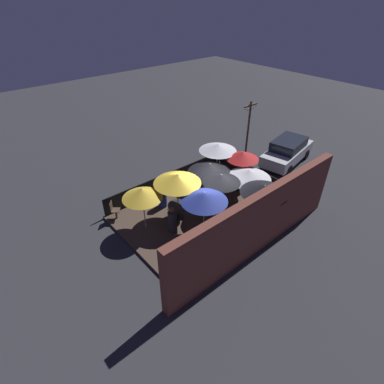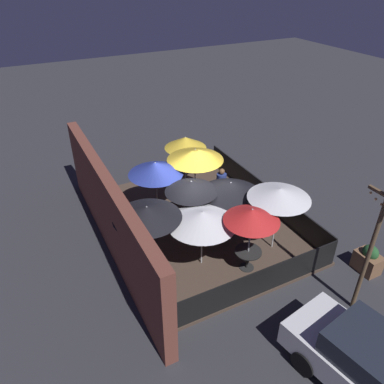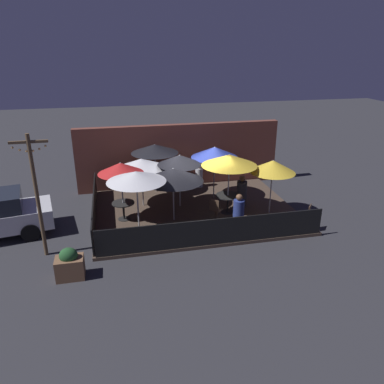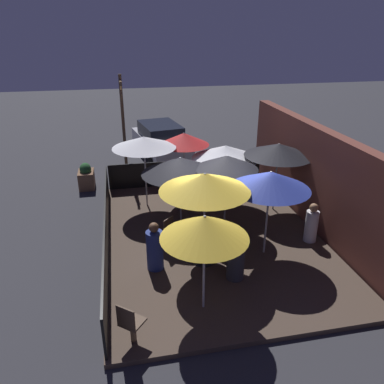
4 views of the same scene
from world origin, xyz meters
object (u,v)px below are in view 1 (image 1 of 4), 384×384
object	(u,v)px
patio_umbrella_3	(210,168)
dining_table_0	(178,207)
patio_chair_0	(114,210)
parked_car_0	(287,151)
patron_1	(163,197)
patio_umbrella_0	(177,179)
light_post	(248,130)
dining_table_1	(240,180)
patio_umbrella_2	(221,178)
patio_umbrella_5	(249,174)
patio_umbrella_1	(243,155)
patio_umbrella_6	(218,147)
planter_box	(218,153)
patron_2	(233,239)
patio_chair_1	(181,197)
patio_umbrella_4	(142,193)
patio_umbrella_8	(204,197)
patron_0	(173,220)
patio_umbrella_7	(265,189)

from	to	relation	value
patio_umbrella_3	dining_table_0	world-z (taller)	patio_umbrella_3
patio_chair_0	parked_car_0	distance (m)	11.42
patron_1	dining_table_0	bearing A→B (deg)	-117.34
patio_umbrella_0	light_post	distance (m)	6.98
patio_umbrella_0	dining_table_0	size ratio (longest dim) A/B	2.45
dining_table_1	dining_table_0	bearing A→B (deg)	-3.45
patio_umbrella_2	parked_car_0	distance (m)	7.31
patio_umbrella_0	patio_umbrella_5	xyz separation A→B (m)	(-3.27, 1.45, -0.37)
patio_umbrella_1	parked_car_0	bearing A→B (deg)	-176.94
dining_table_0	patron_1	distance (m)	1.24
patio_umbrella_2	patio_umbrella_6	world-z (taller)	patio_umbrella_6
patio_umbrella_2	planter_box	bearing A→B (deg)	-133.99
patio_chair_0	patron_2	bearing A→B (deg)	-21.84
patio_umbrella_6	parked_car_0	xyz separation A→B (m)	(-5.21, 1.12, -1.46)
light_post	dining_table_1	bearing A→B (deg)	36.01
patio_umbrella_1	dining_table_1	world-z (taller)	patio_umbrella_1
patio_chair_1	dining_table_1	bearing A→B (deg)	120.00
patio_chair_0	patio_umbrella_4	bearing A→B (deg)	-25.55
patio_umbrella_4	patio_umbrella_5	distance (m)	5.24
patio_umbrella_4	patio_umbrella_6	bearing A→B (deg)	-172.13
patio_umbrella_4	patio_umbrella_8	world-z (taller)	patio_umbrella_8
patio_umbrella_2	patron_0	xyz separation A→B (m)	(2.55, -0.47, -1.44)
patio_umbrella_7	parked_car_0	distance (m)	7.12
patio_umbrella_7	light_post	xyz separation A→B (m)	(-4.25, -4.61, 0.10)
patio_umbrella_6	patio_umbrella_1	bearing A→B (deg)	109.01
parked_car_0	dining_table_0	bearing A→B (deg)	-10.04
patio_umbrella_6	patio_umbrella_7	world-z (taller)	patio_umbrella_6
patio_umbrella_2	patio_chair_1	size ratio (longest dim) A/B	2.39
patron_0	parked_car_0	distance (m)	9.69
patio_umbrella_0	patio_umbrella_1	world-z (taller)	patio_umbrella_0
patio_umbrella_7	light_post	size ratio (longest dim) A/B	0.55
patio_umbrella_0	dining_table_0	distance (m)	1.61
patio_umbrella_4	patron_0	bearing A→B (deg)	131.26
patio_umbrella_6	patron_0	world-z (taller)	patio_umbrella_6
patio_umbrella_5	patio_umbrella_3	bearing A→B (deg)	-58.22
patio_umbrella_4	parked_car_0	size ratio (longest dim) A/B	0.49
patio_umbrella_2	dining_table_0	bearing A→B (deg)	-30.92
dining_table_1	patron_1	bearing A→B (deg)	-19.70
patio_umbrella_1	patio_umbrella_6	bearing A→B (deg)	-70.99
patio_umbrella_8	patio_umbrella_7	bearing A→B (deg)	152.39
patio_chair_1	parked_car_0	xyz separation A→B (m)	(-8.17, 0.70, 0.22)
patio_umbrella_2	planter_box	xyz separation A→B (m)	(-4.12, -4.27, -1.70)
patio_umbrella_0	patio_umbrella_5	distance (m)	3.59
patio_umbrella_1	dining_table_1	bearing A→B (deg)	90.00
parked_car_0	patio_umbrella_7	bearing A→B (deg)	14.80
patio_umbrella_7	patron_0	world-z (taller)	patio_umbrella_7
patio_umbrella_7	light_post	world-z (taller)	light_post
patio_umbrella_0	patio_umbrella_8	bearing A→B (deg)	94.01
planter_box	patio_chair_0	bearing A→B (deg)	8.71
patron_1	patio_chair_1	bearing A→B (deg)	-64.72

